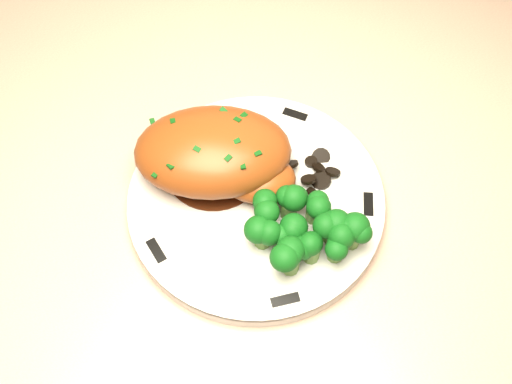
% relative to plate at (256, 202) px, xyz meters
% --- Properties ---
extents(plate, '(0.29, 0.29, 0.02)m').
position_rel_plate_xyz_m(plate, '(0.00, 0.00, 0.00)').
color(plate, silver).
rests_on(plate, counter).
extents(rim_accent_0, '(0.02, 0.03, 0.00)m').
position_rel_plate_xyz_m(rim_accent_0, '(0.09, 0.04, 0.01)').
color(rim_accent_0, black).
rests_on(rim_accent_0, plate).
extents(rim_accent_1, '(0.03, 0.01, 0.00)m').
position_rel_plate_xyz_m(rim_accent_1, '(-0.01, 0.10, 0.01)').
color(rim_accent_1, black).
rests_on(rim_accent_1, plate).
extents(rim_accent_2, '(0.01, 0.03, 0.00)m').
position_rel_plate_xyz_m(rim_accent_2, '(-0.10, 0.02, 0.01)').
color(rim_accent_2, black).
rests_on(rim_accent_2, plate).
extents(rim_accent_3, '(0.03, 0.02, 0.00)m').
position_rel_plate_xyz_m(rim_accent_3, '(-0.05, -0.09, 0.01)').
color(rim_accent_3, black).
rests_on(rim_accent_3, plate).
extents(rim_accent_4, '(0.02, 0.02, 0.00)m').
position_rel_plate_xyz_m(rim_accent_4, '(0.07, -0.08, 0.01)').
color(rim_accent_4, black).
rests_on(rim_accent_4, plate).
extents(gravy_pool, '(0.09, 0.09, 0.00)m').
position_rel_plate_xyz_m(gravy_pool, '(-0.05, 0.01, 0.01)').
color(gravy_pool, '#38170A').
rests_on(gravy_pool, plate).
extents(chicken_breast, '(0.18, 0.15, 0.06)m').
position_rel_plate_xyz_m(chicken_breast, '(-0.04, 0.01, 0.04)').
color(chicken_breast, '#944519').
rests_on(chicken_breast, plate).
extents(mushroom_pile, '(0.07, 0.06, 0.02)m').
position_rel_plate_xyz_m(mushroom_pile, '(0.02, 0.04, 0.01)').
color(mushroom_pile, black).
rests_on(mushroom_pile, plate).
extents(broccoli_florets, '(0.10, 0.08, 0.03)m').
position_rel_plate_xyz_m(broccoli_florets, '(0.06, -0.02, 0.03)').
color(broccoli_florets, '#598337').
rests_on(broccoli_florets, plate).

